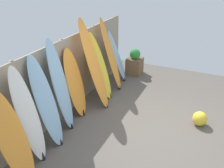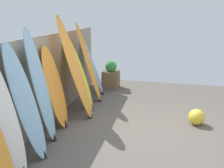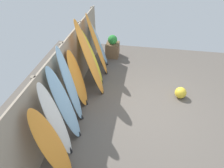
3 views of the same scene
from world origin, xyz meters
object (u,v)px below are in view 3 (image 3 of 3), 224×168
Objects in this scene: surfboard_orange_4 at (78,80)px; surfboard_orange_5 at (90,60)px; surfboard_orange_0 at (52,146)px; surfboard_skyblue_2 at (65,105)px; planter_box at (113,47)px; surfboard_yellow_6 at (92,59)px; surfboard_skyblue_8 at (99,45)px; surfboard_orange_7 at (97,46)px; surfboard_white_1 at (57,122)px; surfboard_skyblue_3 at (70,86)px; beach_ball at (181,93)px.

surfboard_orange_4 is 0.66m from surfboard_orange_5.
surfboard_skyblue_2 is (0.99, 0.10, 0.10)m from surfboard_orange_0.
surfboard_orange_0 reaches higher than planter_box.
surfboard_yellow_6 is 1.13× the size of surfboard_skyblue_8.
surfboard_orange_5 is at bearing -175.70° from surfboard_skyblue_8.
surfboard_white_1 is at bearing 178.45° from surfboard_orange_7.
surfboard_orange_5 is at bearing -9.76° from surfboard_skyblue_3.
surfboard_skyblue_8 is at bearing 1.69° from surfboard_yellow_6.
surfboard_skyblue_8 reaches higher than planter_box.
surfboard_skyblue_3 is 0.92× the size of surfboard_orange_5.
surfboard_skyblue_2 is at bearing 124.86° from beach_ball.
surfboard_orange_0 is 2.10m from surfboard_orange_4.
beach_ball is (-0.29, -2.62, -0.69)m from surfboard_yellow_6.
beach_ball is at bearing -64.14° from surfboard_skyblue_3.
surfboard_orange_5 is at bearing -177.20° from surfboard_orange_7.
surfboard_orange_0 is 1.55m from surfboard_skyblue_3.
surfboard_orange_0 is 1.06× the size of surfboard_skyblue_8.
surfboard_orange_5 is 1.07m from surfboard_orange_7.
surfboard_orange_0 is 0.74× the size of surfboard_orange_5.
surfboard_orange_4 is at bearing 173.90° from surfboard_yellow_6.
surfboard_yellow_6 is (1.61, -0.10, -0.15)m from surfboard_skyblue_3.
surfboard_yellow_6 is (3.14, 0.05, 0.05)m from surfboard_orange_0.
surfboard_yellow_6 is 0.59m from surfboard_orange_7.
surfboard_white_1 is 1.05m from surfboard_skyblue_3.
surfboard_orange_7 reaches higher than surfboard_orange_4.
surfboard_orange_0 is at bearing 177.13° from planter_box.
surfboard_orange_5 is 6.78× the size of beach_ball.
surfboard_white_1 is 0.82× the size of surfboard_orange_5.
surfboard_skyblue_3 is 1.24× the size of surfboard_orange_4.
beach_ball is (1.87, -2.68, -0.74)m from surfboard_skyblue_2.
surfboard_orange_7 is 2.41× the size of planter_box.
beach_ball is (0.21, -2.53, -0.93)m from surfboard_orange_5.
surfboard_orange_5 is at bearing 174.88° from planter_box.
surfboard_skyblue_3 is at bearing -178.92° from surfboard_orange_4.
surfboard_white_1 is 1.18× the size of surfboard_skyblue_8.
surfboard_orange_0 is 0.90× the size of surfboard_white_1.
surfboard_skyblue_3 reaches higher than surfboard_orange_0.
surfboard_orange_4 is 0.94× the size of surfboard_yellow_6.
surfboard_white_1 reaches higher than surfboard_skyblue_8.
surfboard_skyblue_2 is 0.56m from surfboard_skyblue_3.
surfboard_skyblue_2 is 0.91× the size of surfboard_orange_7.
surfboard_orange_4 is at bearing 2.25° from surfboard_white_1.
surfboard_skyblue_3 is 6.22× the size of beach_ball.
surfboard_skyblue_2 reaches higher than surfboard_orange_4.
surfboard_skyblue_3 is (1.53, 0.15, 0.20)m from surfboard_orange_0.
surfboard_skyblue_2 is at bearing 174.98° from surfboard_orange_5.
surfboard_orange_5 reaches higher than surfboard_skyblue_3.
surfboard_orange_7 reaches higher than surfboard_skyblue_8.
surfboard_skyblue_2 is at bearing -175.22° from surfboard_skyblue_3.
surfboard_skyblue_8 is (2.76, -0.07, -0.24)m from surfboard_skyblue_3.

